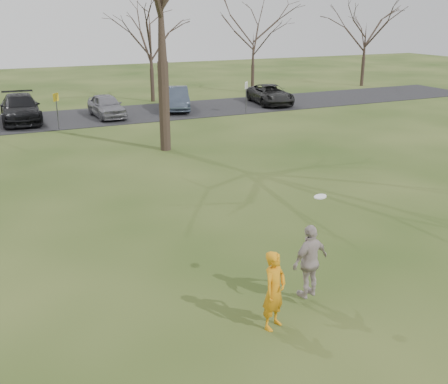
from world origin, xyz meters
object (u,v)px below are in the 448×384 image
(car_3, at_px, (20,108))
(catching_play, at_px, (310,261))
(player_defender, at_px, (274,290))
(car_5, at_px, (176,99))
(car_4, at_px, (106,106))
(car_6, at_px, (270,94))

(car_3, bearing_deg, catching_play, -78.70)
(player_defender, xyz_separation_m, car_5, (7.20, 25.63, -0.06))
(player_defender, relative_size, car_3, 0.31)
(car_4, relative_size, car_6, 0.85)
(car_3, distance_m, car_5, 9.96)
(car_4, xyz_separation_m, catching_play, (-1.09, -24.50, 0.31))
(car_3, relative_size, car_6, 1.12)
(car_3, xyz_separation_m, car_4, (5.07, -0.74, -0.09))
(car_6, bearing_deg, car_3, -173.35)
(car_3, xyz_separation_m, car_6, (16.99, -0.72, -0.12))
(car_3, height_order, car_5, car_3)
(car_6, bearing_deg, car_5, -175.75)
(player_defender, height_order, car_5, player_defender)
(car_5, height_order, catching_play, catching_play)
(car_3, bearing_deg, car_4, -5.95)
(player_defender, distance_m, car_5, 26.62)
(car_4, bearing_deg, player_defender, -98.10)
(player_defender, bearing_deg, car_6, 33.34)
(car_5, relative_size, catching_play, 1.93)
(car_3, height_order, car_4, car_3)
(car_4, relative_size, car_5, 0.90)
(car_3, relative_size, car_5, 1.19)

